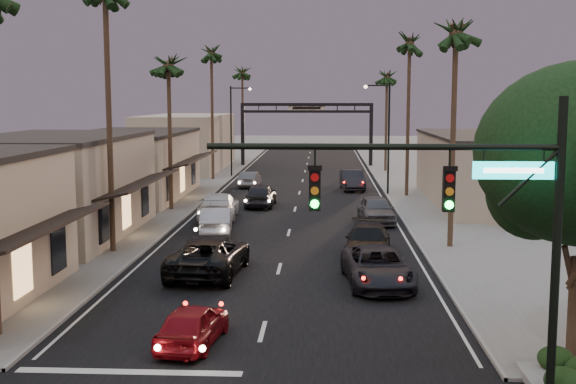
# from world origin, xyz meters

# --- Properties ---
(ground) EXTENTS (200.00, 200.00, 0.00)m
(ground) POSITION_xyz_m (0.00, 40.00, 0.00)
(ground) COLOR slate
(ground) RESTS_ON ground
(road) EXTENTS (14.00, 120.00, 0.02)m
(road) POSITION_xyz_m (0.00, 45.00, 0.00)
(road) COLOR black
(road) RESTS_ON ground
(sidewalk_left) EXTENTS (5.00, 92.00, 0.12)m
(sidewalk_left) POSITION_xyz_m (-9.50, 52.00, 0.06)
(sidewalk_left) COLOR slate
(sidewalk_left) RESTS_ON ground
(sidewalk_right) EXTENTS (5.00, 92.00, 0.12)m
(sidewalk_right) POSITION_xyz_m (9.50, 52.00, 0.06)
(sidewalk_right) COLOR slate
(sidewalk_right) RESTS_ON ground
(storefront_mid) EXTENTS (8.00, 14.00, 5.50)m
(storefront_mid) POSITION_xyz_m (-13.00, 26.00, 2.75)
(storefront_mid) COLOR #A69B85
(storefront_mid) RESTS_ON ground
(storefront_far) EXTENTS (8.00, 16.00, 5.00)m
(storefront_far) POSITION_xyz_m (-13.00, 42.00, 2.50)
(storefront_far) COLOR #C7B398
(storefront_far) RESTS_ON ground
(storefront_dist) EXTENTS (8.00, 20.00, 6.00)m
(storefront_dist) POSITION_xyz_m (-13.00, 65.00, 3.00)
(storefront_dist) COLOR #A69B85
(storefront_dist) RESTS_ON ground
(building_right) EXTENTS (8.00, 18.00, 5.00)m
(building_right) POSITION_xyz_m (14.00, 40.00, 2.50)
(building_right) COLOR #A69B85
(building_right) RESTS_ON ground
(traffic_signal) EXTENTS (8.51, 0.22, 7.80)m
(traffic_signal) POSITION_xyz_m (5.69, 4.00, 5.08)
(traffic_signal) COLOR black
(traffic_signal) RESTS_ON ground
(arch) EXTENTS (15.20, 0.40, 7.27)m
(arch) POSITION_xyz_m (0.00, 70.00, 5.53)
(arch) COLOR black
(arch) RESTS_ON ground
(streetlight_right) EXTENTS (2.13, 0.30, 9.00)m
(streetlight_right) POSITION_xyz_m (6.92, 45.00, 5.33)
(streetlight_right) COLOR black
(streetlight_right) RESTS_ON ground
(streetlight_left) EXTENTS (2.13, 0.30, 9.00)m
(streetlight_left) POSITION_xyz_m (-6.92, 58.00, 5.33)
(streetlight_left) COLOR black
(streetlight_left) RESTS_ON ground
(palm_lc) EXTENTS (3.20, 3.20, 12.20)m
(palm_lc) POSITION_xyz_m (-8.60, 36.00, 10.47)
(palm_lc) COLOR #38281C
(palm_lc) RESTS_ON ground
(palm_ld) EXTENTS (3.20, 3.20, 14.20)m
(palm_ld) POSITION_xyz_m (-8.60, 55.00, 12.42)
(palm_ld) COLOR #38281C
(palm_ld) RESTS_ON ground
(palm_ra) EXTENTS (3.20, 3.20, 13.20)m
(palm_ra) POSITION_xyz_m (8.60, 24.00, 11.44)
(palm_ra) COLOR #38281C
(palm_ra) RESTS_ON ground
(palm_rb) EXTENTS (3.20, 3.20, 14.20)m
(palm_rb) POSITION_xyz_m (8.60, 44.00, 12.42)
(palm_rb) COLOR #38281C
(palm_rb) RESTS_ON ground
(palm_rc) EXTENTS (3.20, 3.20, 12.20)m
(palm_rc) POSITION_xyz_m (8.60, 64.00, 10.47)
(palm_rc) COLOR #38281C
(palm_rc) RESTS_ON ground
(palm_far) EXTENTS (3.20, 3.20, 13.20)m
(palm_far) POSITION_xyz_m (-8.30, 78.00, 11.44)
(palm_far) COLOR #38281C
(palm_far) RESTS_ON ground
(oncoming_red) EXTENTS (2.06, 4.12, 1.35)m
(oncoming_red) POSITION_xyz_m (-2.09, 8.57, 0.67)
(oncoming_red) COLOR maroon
(oncoming_red) RESTS_ON ground
(oncoming_pickup) EXTENTS (3.29, 6.37, 1.72)m
(oncoming_pickup) POSITION_xyz_m (-3.03, 17.75, 0.86)
(oncoming_pickup) COLOR black
(oncoming_pickup) RESTS_ON ground
(oncoming_silver) EXTENTS (2.18, 4.96, 1.58)m
(oncoming_silver) POSITION_xyz_m (-4.12, 27.20, 0.79)
(oncoming_silver) COLOR #A4A3A9
(oncoming_silver) RESTS_ON ground
(oncoming_white) EXTENTS (2.70, 5.97, 1.70)m
(oncoming_white) POSITION_xyz_m (-4.79, 32.70, 0.85)
(oncoming_white) COLOR #B8B8B8
(oncoming_white) RESTS_ON ground
(oncoming_dgrey) EXTENTS (2.15, 5.05, 1.70)m
(oncoming_dgrey) POSITION_xyz_m (-2.54, 38.20, 0.85)
(oncoming_dgrey) COLOR black
(oncoming_dgrey) RESTS_ON ground
(oncoming_grey_far) EXTENTS (1.70, 4.24, 1.37)m
(oncoming_grey_far) POSITION_xyz_m (-4.54, 49.72, 0.69)
(oncoming_grey_far) COLOR #4F5055
(oncoming_grey_far) RESTS_ON ground
(curbside_near) EXTENTS (3.07, 5.80, 1.56)m
(curbside_near) POSITION_xyz_m (4.28, 16.28, 0.78)
(curbside_near) COLOR black
(curbside_near) RESTS_ON ground
(curbside_black) EXTENTS (2.65, 5.56, 1.56)m
(curbside_black) POSITION_xyz_m (4.20, 21.78, 0.78)
(curbside_black) COLOR black
(curbside_black) RESTS_ON ground
(curbside_grey) EXTENTS (2.35, 5.09, 1.69)m
(curbside_grey) POSITION_xyz_m (5.30, 31.60, 0.84)
(curbside_grey) COLOR #48484C
(curbside_grey) RESTS_ON ground
(curbside_far) EXTENTS (2.15, 5.23, 1.68)m
(curbside_far) POSITION_xyz_m (4.45, 48.15, 0.84)
(curbside_far) COLOR black
(curbside_far) RESTS_ON ground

